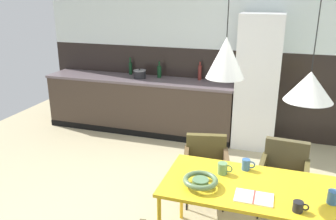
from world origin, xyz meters
TOP-DOWN VIEW (x-y plane):
  - back_wall_splashback_dark at (0.00, 2.84)m, footprint 6.00×0.12m
  - back_wall_panel_upper at (0.00, 2.84)m, footprint 6.00×0.12m
  - kitchen_counter at (-1.25, 2.48)m, footprint 3.23×0.63m
  - refrigerator_column at (0.67, 2.48)m, footprint 0.62×0.60m
  - dining_table at (0.88, -0.07)m, footprint 1.58×0.78m
  - armchair_far_side at (1.12, 0.78)m, footprint 0.52×0.50m
  - armchair_facing_counter at (0.28, 0.74)m, footprint 0.57×0.56m
  - fruit_bowl at (0.42, -0.21)m, footprint 0.30×0.30m
  - open_book at (0.87, -0.26)m, footprint 0.30×0.20m
  - mug_short_terracotta at (1.20, -0.33)m, footprint 0.12×0.08m
  - mug_white_ceramic at (1.46, -0.14)m, footprint 0.13×0.08m
  - mug_tall_blue at (0.76, 0.20)m, footprint 0.12×0.08m
  - mug_dark_espresso at (0.57, 0.06)m, footprint 0.14×0.09m
  - cooking_pot at (-1.25, 2.51)m, footprint 0.21×0.21m
  - bottle_oil_tall at (-0.27, 2.70)m, footprint 0.06×0.06m
  - bottle_wine_green at (-1.50, 2.71)m, footprint 0.06×0.06m
  - bottle_vinegar_dark at (-0.95, 2.64)m, footprint 0.07×0.07m
  - pendant_lamp_over_table_near at (0.56, -0.06)m, footprint 0.30×0.30m
  - pendant_lamp_over_table_far at (1.19, -0.03)m, footprint 0.36×0.36m

SIDE VIEW (x-z plane):
  - kitchen_counter at x=-1.25m, z-range 0.00..0.92m
  - armchair_facing_counter at x=0.28m, z-range 0.13..0.87m
  - armchair_far_side at x=1.12m, z-range 0.12..0.90m
  - dining_table at x=0.88m, z-range 0.31..1.04m
  - back_wall_splashback_dark at x=0.00m, z-range 0.00..1.41m
  - open_book at x=0.87m, z-range 0.72..0.74m
  - mug_short_terracotta at x=1.20m, z-range 0.72..0.80m
  - fruit_bowl at x=0.42m, z-range 0.73..0.81m
  - mug_tall_blue at x=0.76m, z-range 0.72..0.83m
  - mug_dark_espresso at x=0.57m, z-range 0.72..0.83m
  - mug_white_ceramic at x=1.46m, z-range 0.72..0.83m
  - cooking_pot at x=-1.25m, z-range 0.91..1.06m
  - refrigerator_column at x=0.67m, z-range 0.00..2.00m
  - bottle_vinegar_dark at x=-0.95m, z-range 0.89..1.16m
  - bottle_wine_green at x=-1.50m, z-range 0.89..1.18m
  - bottle_oil_tall at x=-0.27m, z-range 0.90..1.20m
  - pendant_lamp_over_table_far at x=1.19m, z-range 0.98..2.25m
  - pendant_lamp_over_table_near at x=0.56m, z-range 1.23..2.36m
  - back_wall_panel_upper at x=0.00m, z-range 1.41..2.82m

